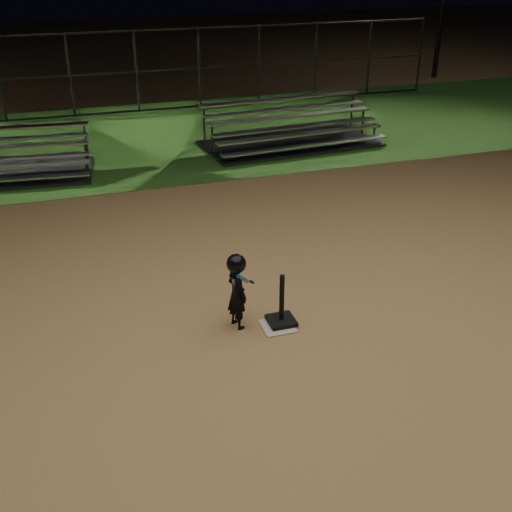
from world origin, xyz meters
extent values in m
plane|color=#B08550|center=(0.00, 0.00, 0.00)|extent=(80.00, 80.00, 0.00)
cube|color=#2B5D1E|center=(0.00, 10.00, 0.01)|extent=(60.00, 8.00, 0.01)
cube|color=beige|center=(0.00, 0.00, 0.01)|extent=(0.45, 0.45, 0.02)
cube|color=black|center=(0.08, 0.07, 0.05)|extent=(0.38, 0.38, 0.06)
cylinder|color=black|center=(0.08, 0.07, 0.44)|extent=(0.07, 0.07, 0.71)
imported|color=black|center=(-0.54, 0.21, 0.51)|extent=(0.35, 0.43, 1.02)
sphere|color=black|center=(-0.54, 0.21, 1.00)|extent=(0.27, 0.27, 0.27)
cylinder|color=blue|center=(-0.49, 0.06, 0.83)|extent=(0.32, 0.51, 0.41)
cylinder|color=black|center=(-0.33, 0.18, 0.69)|extent=(0.12, 0.18, 0.14)
cube|color=#38383D|center=(-4.00, 7.87, 0.03)|extent=(4.30, 2.40, 0.06)
cube|color=#B0B0B4|center=(3.35, 7.55, 0.46)|extent=(4.58, 0.62, 0.05)
cube|color=#B0B0B4|center=(3.37, 7.23, 0.25)|extent=(4.58, 0.62, 0.03)
cube|color=#B0B0B4|center=(3.30, 8.17, 0.78)|extent=(4.58, 0.62, 0.05)
cube|color=#B0B0B4|center=(3.32, 7.85, 0.57)|extent=(4.58, 0.62, 0.03)
cube|color=#B0B0B4|center=(3.25, 8.80, 1.10)|extent=(4.58, 0.62, 0.05)
cube|color=#B0B0B4|center=(3.28, 8.48, 0.89)|extent=(4.58, 0.62, 0.03)
cube|color=#38383D|center=(3.30, 8.17, 0.03)|extent=(4.73, 2.57, 0.07)
cube|color=#38383D|center=(0.00, 13.00, 0.05)|extent=(20.00, 0.05, 0.05)
cube|color=#38383D|center=(0.00, 13.00, 1.25)|extent=(20.00, 0.05, 0.05)
cube|color=#38383D|center=(0.00, 13.00, 2.45)|extent=(20.00, 0.05, 0.05)
cylinder|color=#38383D|center=(0.00, 13.00, 1.25)|extent=(0.08, 0.08, 2.50)
cylinder|color=#38383D|center=(5.00, 13.00, 1.25)|extent=(0.08, 0.08, 2.50)
cylinder|color=#38383D|center=(10.00, 13.00, 1.25)|extent=(0.08, 0.08, 2.50)
camera|label=1|loc=(-2.60, -6.99, 4.92)|focal=43.86mm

